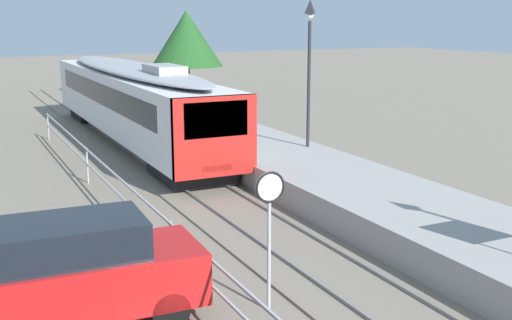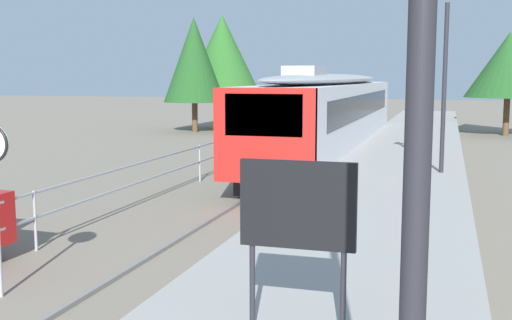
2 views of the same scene
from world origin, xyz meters
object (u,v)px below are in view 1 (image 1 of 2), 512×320
(commuter_train, at_px, (131,97))
(platform_lamp_mid_platform, at_px, (309,46))
(speed_limit_sign, at_px, (270,206))
(parked_suv_red, at_px, (73,271))

(commuter_train, height_order, platform_lamp_mid_platform, platform_lamp_mid_platform)
(commuter_train, bearing_deg, platform_lamp_mid_platform, -60.14)
(commuter_train, height_order, speed_limit_sign, commuter_train)
(speed_limit_sign, bearing_deg, commuter_train, 83.09)
(commuter_train, bearing_deg, parked_suv_red, -108.65)
(commuter_train, xyz_separation_m, platform_lamp_mid_platform, (4.54, -7.90, 2.47))
(commuter_train, height_order, parked_suv_red, commuter_train)
(platform_lamp_mid_platform, distance_m, speed_limit_sign, 12.21)
(platform_lamp_mid_platform, bearing_deg, parked_suv_red, -139.04)
(platform_lamp_mid_platform, relative_size, parked_suv_red, 1.14)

